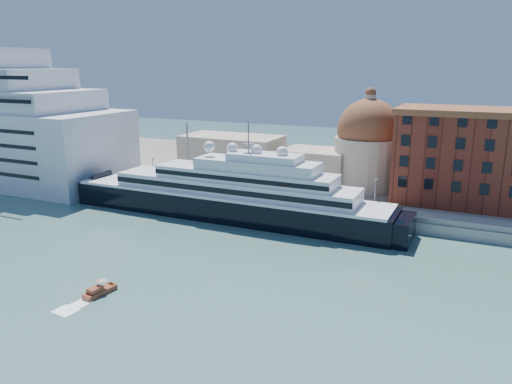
% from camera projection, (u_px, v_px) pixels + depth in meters
% --- Properties ---
extents(ground, '(400.00, 400.00, 0.00)m').
position_uv_depth(ground, '(186.00, 250.00, 97.64)').
color(ground, '#375F5C').
rests_on(ground, ground).
extents(quay, '(180.00, 10.00, 2.50)m').
position_uv_depth(quay, '(258.00, 202.00, 127.20)').
color(quay, gray).
rests_on(quay, ground).
extents(land, '(260.00, 72.00, 2.00)m').
position_uv_depth(land, '(310.00, 172.00, 163.28)').
color(land, slate).
rests_on(land, ground).
extents(quay_fence, '(180.00, 0.10, 1.20)m').
position_uv_depth(quay_fence, '(250.00, 199.00, 122.79)').
color(quay_fence, slate).
rests_on(quay_fence, quay).
extents(superyacht, '(90.18, 12.50, 26.95)m').
position_uv_depth(superyacht, '(216.00, 197.00, 119.11)').
color(superyacht, black).
rests_on(superyacht, ground).
extents(service_barge, '(12.03, 4.44, 2.67)m').
position_uv_depth(service_barge, '(91.00, 198.00, 132.89)').
color(service_barge, white).
rests_on(service_barge, ground).
extents(water_taxi, '(2.53, 5.78, 2.66)m').
position_uv_depth(water_taxi, '(99.00, 291.00, 78.73)').
color(water_taxi, maroon).
rests_on(water_taxi, ground).
extents(warehouse, '(43.00, 19.00, 23.25)m').
position_uv_depth(warehouse, '(488.00, 157.00, 118.70)').
color(warehouse, maroon).
rests_on(warehouse, land).
extents(church, '(66.00, 18.00, 25.50)m').
position_uv_depth(church, '(313.00, 152.00, 143.03)').
color(church, beige).
rests_on(church, land).
extents(lamp_posts, '(120.80, 2.40, 18.00)m').
position_uv_depth(lamp_posts, '(211.00, 166.00, 128.70)').
color(lamp_posts, slate).
rests_on(lamp_posts, quay).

